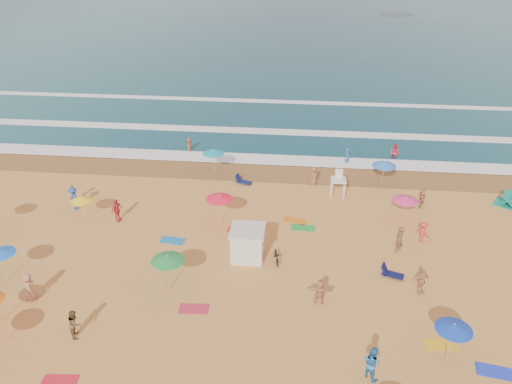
# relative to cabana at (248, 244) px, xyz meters

# --- Properties ---
(ground) EXTENTS (220.00, 220.00, 0.00)m
(ground) POSITION_rel_cabana_xyz_m (2.67, 0.19, -1.00)
(ground) COLOR gold
(ground) RESTS_ON ground
(ocean) EXTENTS (220.00, 140.00, 0.18)m
(ocean) POSITION_rel_cabana_xyz_m (2.67, 84.19, -1.00)
(ocean) COLOR #0C4756
(ocean) RESTS_ON ground
(wet_sand) EXTENTS (220.00, 220.00, 0.00)m
(wet_sand) POSITION_rel_cabana_xyz_m (2.67, 12.69, -0.99)
(wet_sand) COLOR olive
(wet_sand) RESTS_ON ground
(surf_foam) EXTENTS (200.00, 18.70, 0.05)m
(surf_foam) POSITION_rel_cabana_xyz_m (2.67, 21.51, -0.90)
(surf_foam) COLOR white
(surf_foam) RESTS_ON ground
(cabana) EXTENTS (2.00, 2.00, 2.00)m
(cabana) POSITION_rel_cabana_xyz_m (0.00, 0.00, 0.00)
(cabana) COLOR silver
(cabana) RESTS_ON ground
(cabana_roof) EXTENTS (2.20, 2.20, 0.12)m
(cabana_roof) POSITION_rel_cabana_xyz_m (0.00, 0.00, 1.06)
(cabana_roof) COLOR silver
(cabana_roof) RESTS_ON cabana
(bicycle) EXTENTS (0.85, 1.70, 0.86)m
(bicycle) POSITION_rel_cabana_xyz_m (1.90, -0.30, -0.57)
(bicycle) COLOR black
(bicycle) RESTS_ON ground
(lifeguard_stand) EXTENTS (1.20, 1.20, 2.10)m
(lifeguard_stand) POSITION_rel_cabana_xyz_m (6.17, 8.75, 0.05)
(lifeguard_stand) COLOR white
(lifeguard_stand) RESTS_ON ground
(beach_umbrellas) EXTENTS (55.07, 27.26, 0.81)m
(beach_umbrellas) POSITION_rel_cabana_xyz_m (5.05, 1.15, 1.16)
(beach_umbrellas) COLOR orange
(beach_umbrellas) RESTS_ON ground
(loungers) EXTENTS (57.47, 24.46, 0.34)m
(loungers) POSITION_rel_cabana_xyz_m (9.51, -3.27, -0.83)
(loungers) COLOR #0F124C
(loungers) RESTS_ON ground
(towels) EXTENTS (30.58, 21.56, 0.03)m
(towels) POSITION_rel_cabana_xyz_m (3.64, -2.01, -0.98)
(towels) COLOR red
(towels) RESTS_ON ground
(beachgoers) EXTENTS (42.02, 27.40, 2.12)m
(beachgoers) POSITION_rel_cabana_xyz_m (2.76, 4.02, -0.20)
(beachgoers) COLOR #E0383B
(beachgoers) RESTS_ON ground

